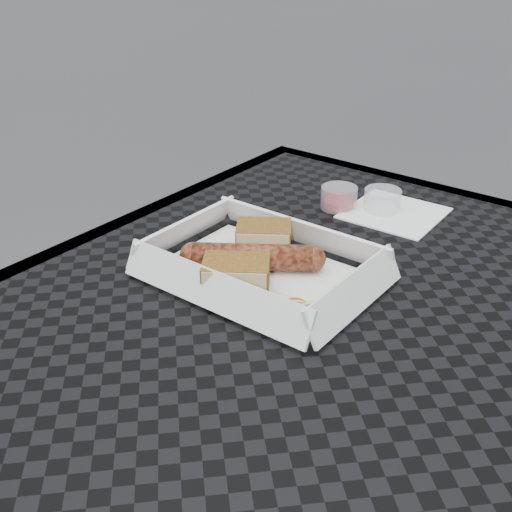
% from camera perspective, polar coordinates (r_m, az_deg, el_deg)
% --- Properties ---
extents(patio_table, '(0.80, 0.80, 0.74)m').
position_cam_1_polar(patio_table, '(0.69, 10.18, -11.70)').
color(patio_table, black).
rests_on(patio_table, ground).
extents(food_tray, '(0.22, 0.15, 0.00)m').
position_cam_1_polar(food_tray, '(0.72, 0.49, -1.67)').
color(food_tray, white).
rests_on(food_tray, patio_table).
extents(bratwurst, '(0.14, 0.11, 0.03)m').
position_cam_1_polar(bratwurst, '(0.72, -0.33, -0.09)').
color(bratwurst, brown).
rests_on(bratwurst, food_tray).
extents(bread_near, '(0.08, 0.07, 0.04)m').
position_cam_1_polar(bread_near, '(0.75, 0.69, 1.43)').
color(bread_near, brown).
rests_on(bread_near, food_tray).
extents(bread_far, '(0.08, 0.08, 0.04)m').
position_cam_1_polar(bread_far, '(0.68, -1.79, -1.79)').
color(bread_far, brown).
rests_on(bread_far, food_tray).
extents(veg_garnish, '(0.03, 0.03, 0.00)m').
position_cam_1_polar(veg_garnish, '(0.65, 3.33, -4.65)').
color(veg_garnish, '#E24309').
rests_on(veg_garnish, food_tray).
extents(napkin, '(0.12, 0.12, 0.00)m').
position_cam_1_polar(napkin, '(0.89, 12.19, 3.76)').
color(napkin, white).
rests_on(napkin, patio_table).
extents(condiment_cup_sauce, '(0.05, 0.05, 0.03)m').
position_cam_1_polar(condiment_cup_sauce, '(0.89, 7.38, 5.18)').
color(condiment_cup_sauce, maroon).
rests_on(condiment_cup_sauce, patio_table).
extents(condiment_cup_empty, '(0.05, 0.05, 0.03)m').
position_cam_1_polar(condiment_cup_empty, '(0.89, 11.16, 4.89)').
color(condiment_cup_empty, silver).
rests_on(condiment_cup_empty, patio_table).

